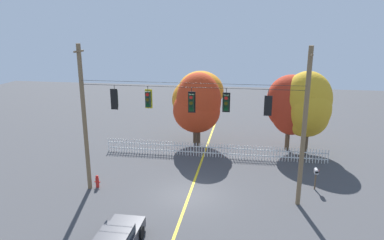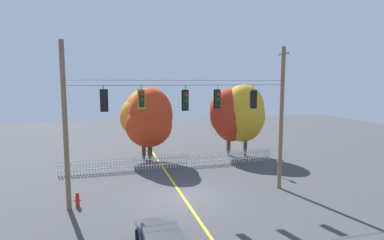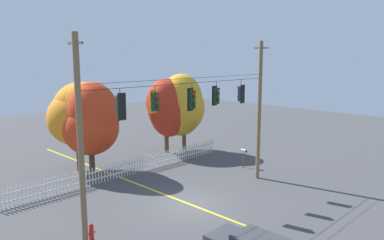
% 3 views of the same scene
% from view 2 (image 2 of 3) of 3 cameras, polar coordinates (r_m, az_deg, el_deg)
% --- Properties ---
extents(ground, '(80.00, 80.00, 0.00)m').
position_cam_2_polar(ground, '(19.76, -1.54, -13.78)').
color(ground, '#424244').
extents(lane_centerline_stripe, '(0.16, 36.00, 0.01)m').
position_cam_2_polar(lane_centerline_stripe, '(19.76, -1.54, -13.77)').
color(lane_centerline_stripe, gold).
rests_on(lane_centerline_stripe, ground).
extents(signal_support_span, '(13.26, 1.10, 9.17)m').
position_cam_2_polar(signal_support_span, '(18.62, -1.59, -0.21)').
color(signal_support_span, brown).
rests_on(signal_support_span, ground).
extents(traffic_signal_southbound_primary, '(0.43, 0.38, 1.44)m').
position_cam_2_polar(traffic_signal_southbound_primary, '(17.96, -15.55, 3.43)').
color(traffic_signal_southbound_primary, black).
extents(traffic_signal_westbound_side, '(0.43, 0.38, 1.35)m').
position_cam_2_polar(traffic_signal_westbound_side, '(18.09, -9.07, 3.75)').
color(traffic_signal_westbound_side, black).
extents(traffic_signal_eastbound_side, '(0.43, 0.38, 1.51)m').
position_cam_2_polar(traffic_signal_eastbound_side, '(18.56, -1.15, 3.56)').
color(traffic_signal_eastbound_side, black).
extents(traffic_signal_northbound_secondary, '(0.43, 0.38, 1.41)m').
position_cam_2_polar(traffic_signal_northbound_secondary, '(19.14, 4.64, 3.81)').
color(traffic_signal_northbound_secondary, black).
extents(traffic_signal_northbound_primary, '(0.43, 0.38, 1.46)m').
position_cam_2_polar(traffic_signal_northbound_primary, '(20.04, 10.91, 3.70)').
color(traffic_signal_northbound_primary, black).
extents(white_picket_fence, '(17.54, 0.06, 1.12)m').
position_cam_2_polar(white_picket_fence, '(26.03, -3.43, -7.35)').
color(white_picket_fence, white).
rests_on(white_picket_fence, ground).
extents(autumn_maple_near_fence, '(4.48, 3.94, 6.41)m').
position_cam_2_polar(autumn_maple_near_fence, '(28.38, -8.37, 1.36)').
color(autumn_maple_near_fence, '#473828').
rests_on(autumn_maple_near_fence, ground).
extents(autumn_maple_mid, '(4.03, 3.51, 6.48)m').
position_cam_2_polar(autumn_maple_mid, '(27.20, -7.59, 0.01)').
color(autumn_maple_mid, '#473828').
rests_on(autumn_maple_mid, ground).
extents(autumn_oak_far_east, '(3.96, 3.35, 6.36)m').
position_cam_2_polar(autumn_oak_far_east, '(29.67, 6.82, 1.26)').
color(autumn_oak_far_east, brown).
rests_on(autumn_oak_far_east, ground).
extents(autumn_maple_far_west, '(3.88, 3.76, 6.73)m').
position_cam_2_polar(autumn_maple_far_west, '(29.82, 9.39, 0.82)').
color(autumn_maple_far_west, brown).
rests_on(autumn_maple_far_west, ground).
extents(fire_hydrant, '(0.38, 0.22, 0.83)m').
position_cam_2_polar(fire_hydrant, '(19.39, -19.92, -13.34)').
color(fire_hydrant, red).
rests_on(fire_hydrant, ground).
extents(roadside_mailbox, '(0.25, 0.44, 1.41)m').
position_cam_2_polar(roadside_mailbox, '(24.24, 15.55, -7.25)').
color(roadside_mailbox, brown).
rests_on(roadside_mailbox, ground).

